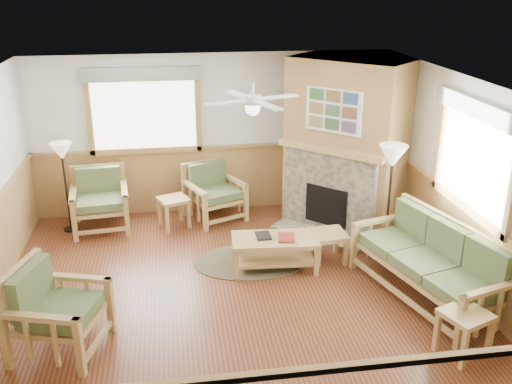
{
  "coord_description": "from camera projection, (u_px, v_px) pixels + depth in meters",
  "views": [
    {
      "loc": [
        -0.67,
        -6.34,
        3.87
      ],
      "look_at": [
        0.4,
        0.7,
        1.15
      ],
      "focal_mm": 40.0,
      "sensor_mm": 36.0,
      "label": 1
    }
  ],
  "objects": [
    {
      "name": "floor",
      "position": [
        234.0,
        297.0,
        7.33
      ],
      "size": [
        6.0,
        6.0,
        0.01
      ],
      "primitive_type": "cube",
      "color": "#5D2F19",
      "rests_on": "ground"
    },
    {
      "name": "footstool",
      "position": [
        328.0,
        246.0,
        8.2
      ],
      "size": [
        0.52,
        0.52,
        0.43
      ],
      "primitive_type": null,
      "rotation": [
        0.0,
        0.0,
        0.05
      ],
      "color": "tan",
      "rests_on": "floor"
    },
    {
      "name": "wall_back",
      "position": [
        212.0,
        134.0,
        9.62
      ],
      "size": [
        6.0,
        0.02,
        2.7
      ],
      "primitive_type": "cube",
      "color": "silver",
      "rests_on": "floor"
    },
    {
      "name": "window_right",
      "position": [
        484.0,
        97.0,
        6.66
      ],
      "size": [
        0.16,
        1.9,
        1.5
      ],
      "primitive_type": null,
      "color": "white",
      "rests_on": "wall_right"
    },
    {
      "name": "ceiling",
      "position": [
        230.0,
        87.0,
        6.36
      ],
      "size": [
        6.0,
        6.0,
        0.01
      ],
      "primitive_type": "cube",
      "color": "white",
      "rests_on": "floor"
    },
    {
      "name": "book_dark",
      "position": [
        263.0,
        235.0,
        7.9
      ],
      "size": [
        0.2,
        0.27,
        0.02
      ],
      "primitive_type": "cube",
      "rotation": [
        0.0,
        0.0,
        -0.0
      ],
      "color": "black",
      "rests_on": "coffee_table"
    },
    {
      "name": "armchair_back_left",
      "position": [
        100.0,
        201.0,
        9.12
      ],
      "size": [
        0.95,
        0.95,
        0.97
      ],
      "primitive_type": null,
      "rotation": [
        0.0,
        0.0,
        0.1
      ],
      "color": "tan",
      "rests_on": "floor"
    },
    {
      "name": "braided_rug",
      "position": [
        252.0,
        261.0,
        8.22
      ],
      "size": [
        1.94,
        1.94,
        0.01
      ],
      "primitive_type": "cylinder",
      "rotation": [
        0.0,
        0.0,
        0.18
      ],
      "color": "#4E482F",
      "rests_on": "floor"
    },
    {
      "name": "end_table_sofa",
      "position": [
        463.0,
        333.0,
        6.13
      ],
      "size": [
        0.59,
        0.58,
        0.52
      ],
      "primitive_type": null,
      "rotation": [
        0.0,
        0.0,
        0.37
      ],
      "color": "tan",
      "rests_on": "floor"
    },
    {
      "name": "wall_front",
      "position": [
        279.0,
        351.0,
        4.08
      ],
      "size": [
        6.0,
        0.02,
        2.7
      ],
      "primitive_type": "cube",
      "color": "silver",
      "rests_on": "floor"
    },
    {
      "name": "coffee_table",
      "position": [
        275.0,
        253.0,
        7.95
      ],
      "size": [
        1.22,
        0.67,
        0.47
      ],
      "primitive_type": null,
      "rotation": [
        0.0,
        0.0,
        -0.07
      ],
      "color": "tan",
      "rests_on": "floor"
    },
    {
      "name": "armchair_left",
      "position": [
        59.0,
        310.0,
        6.13
      ],
      "size": [
        1.11,
        1.11,
        0.99
      ],
      "primitive_type": null,
      "rotation": [
        0.0,
        0.0,
        1.27
      ],
      "color": "tan",
      "rests_on": "floor"
    },
    {
      "name": "sofa",
      "position": [
        428.0,
        262.0,
        7.15
      ],
      "size": [
        2.3,
        1.42,
        0.98
      ],
      "primitive_type": null,
      "rotation": [
        0.0,
        0.0,
        -1.3
      ],
      "color": "tan",
      "rests_on": "floor"
    },
    {
      "name": "armchair_back_right",
      "position": [
        215.0,
        192.0,
        9.52
      ],
      "size": [
        1.09,
        1.09,
        0.93
      ],
      "primitive_type": null,
      "rotation": [
        0.0,
        0.0,
        0.41
      ],
      "color": "tan",
      "rests_on": "floor"
    },
    {
      "name": "fireplace",
      "position": [
        346.0,
        145.0,
        9.03
      ],
      "size": [
        3.11,
        3.11,
        2.7
      ],
      "primitive_type": null,
      "rotation": [
        0.0,
        0.0,
        -0.79
      ],
      "color": "#A17942",
      "rests_on": "floor"
    },
    {
      "name": "floor_lamp_right",
      "position": [
        389.0,
        204.0,
        8.01
      ],
      "size": [
        0.52,
        0.52,
        1.72
      ],
      "primitive_type": null,
      "rotation": [
        0.0,
        0.0,
        0.42
      ],
      "color": "black",
      "rests_on": "floor"
    },
    {
      "name": "ceiling_fan",
      "position": [
        253.0,
        85.0,
        6.7
      ],
      "size": [
        1.59,
        1.59,
        0.36
      ],
      "primitive_type": null,
      "rotation": [
        0.0,
        0.0,
        0.35
      ],
      "color": "white",
      "rests_on": "ceiling"
    },
    {
      "name": "end_table_chairs",
      "position": [
        174.0,
        212.0,
        9.28
      ],
      "size": [
        0.57,
        0.56,
        0.5
      ],
      "primitive_type": null,
      "rotation": [
        0.0,
        0.0,
        0.36
      ],
      "color": "tan",
      "rests_on": "floor"
    },
    {
      "name": "window_back",
      "position": [
        141.0,
        65.0,
        9.0
      ],
      "size": [
        1.9,
        0.16,
        1.5
      ],
      "primitive_type": null,
      "color": "white",
      "rests_on": "wall_back"
    },
    {
      "name": "floor_lamp_left",
      "position": [
        66.0,
        187.0,
        8.98
      ],
      "size": [
        0.41,
        0.41,
        1.47
      ],
      "primitive_type": null,
      "rotation": [
        0.0,
        0.0,
        -0.26
      ],
      "color": "black",
      "rests_on": "floor"
    },
    {
      "name": "wainscot",
      "position": [
        233.0,
        258.0,
        7.13
      ],
      "size": [
        6.0,
        6.0,
        1.1
      ],
      "primitive_type": null,
      "color": "#A17942",
      "rests_on": "floor"
    },
    {
      "name": "book_red",
      "position": [
        286.0,
        237.0,
        7.83
      ],
      "size": [
        0.27,
        0.33,
        0.03
      ],
      "primitive_type": "cube",
      "rotation": [
        0.0,
        0.0,
        -0.18
      ],
      "color": "maroon",
      "rests_on": "coffee_table"
    },
    {
      "name": "wall_right",
      "position": [
        465.0,
        186.0,
        7.27
      ],
      "size": [
        0.02,
        6.0,
        2.7
      ],
      "primitive_type": "cube",
      "color": "silver",
      "rests_on": "floor"
    }
  ]
}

